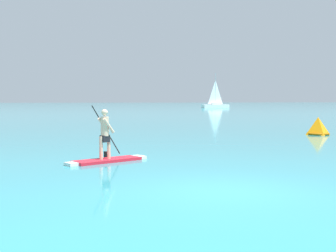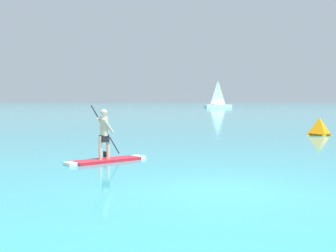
{
  "view_description": "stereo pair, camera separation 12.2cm",
  "coord_description": "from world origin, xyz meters",
  "views": [
    {
      "loc": [
        -3.19,
        -9.84,
        2.05
      ],
      "look_at": [
        0.36,
        8.55,
        0.93
      ],
      "focal_mm": 49.57,
      "sensor_mm": 36.0,
      "label": 1
    },
    {
      "loc": [
        -3.07,
        -9.86,
        2.05
      ],
      "look_at": [
        0.36,
        8.55,
        0.93
      ],
      "focal_mm": 49.57,
      "sensor_mm": 36.0,
      "label": 2
    }
  ],
  "objects": [
    {
      "name": "race_marker_buoy",
      "position": [
        10.09,
        14.19,
        0.43
      ],
      "size": [
        1.27,
        1.27,
        1.0
      ],
      "color": "orange",
      "rests_on": "ground"
    },
    {
      "name": "sailboat_right_horizon",
      "position": [
        26.6,
        89.03,
        0.82
      ],
      "size": [
        6.29,
        2.68,
        7.58
      ],
      "rotation": [
        0.0,
        0.0,
        0.15
      ],
      "color": "white",
      "rests_on": "ground"
    },
    {
      "name": "paddleboarder_mid_center",
      "position": [
        -2.32,
        5.17,
        0.37
      ],
      "size": [
        2.73,
        1.85,
        1.87
      ],
      "rotation": [
        0.0,
        0.0,
        0.53
      ],
      "color": "red",
      "rests_on": "ground"
    },
    {
      "name": "ground",
      "position": [
        0.0,
        0.0,
        0.0
      ],
      "size": [
        440.0,
        440.0,
        0.0
      ],
      "primitive_type": "plane",
      "color": "teal"
    }
  ]
}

